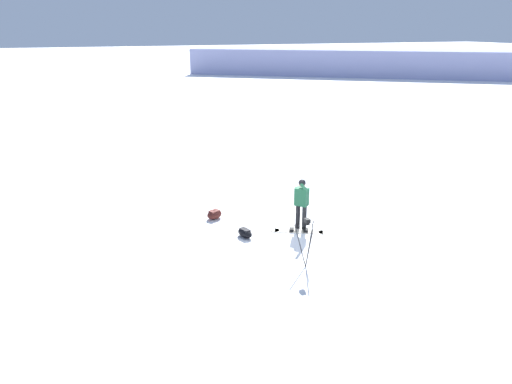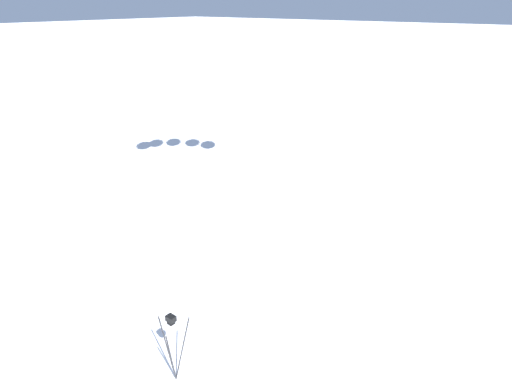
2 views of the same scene
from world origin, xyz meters
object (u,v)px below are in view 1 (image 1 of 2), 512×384
snowboard (299,231)px  gear_bag_large (214,214)px  snowboarder (301,199)px  gear_bag_small (245,233)px  camera_tripod (307,233)px

snowboard → gear_bag_large: size_ratio=2.48×
snowboarder → gear_bag_large: bearing=-38.4°
snowboard → gear_bag_large: bearing=-43.2°
snowboarder → gear_bag_small: bearing=-1.0°
gear_bag_large → camera_tripod: camera_tripod is taller
gear_bag_large → camera_tripod: 4.44m
camera_tripod → gear_bag_large: bearing=-73.2°
camera_tripod → gear_bag_small: 2.67m
snowboarder → camera_tripod: bearing=66.6°
snowboarder → camera_tripod: size_ratio=1.20×
snowboarder → gear_bag_large: (2.28, -1.81, -0.83)m
snowboarder → snowboard: snowboarder is taller
gear_bag_large → gear_bag_small: (-0.42, 1.78, -0.01)m
snowboard → gear_bag_small: gear_bag_small is taller
snowboarder → camera_tripod: snowboarder is taller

